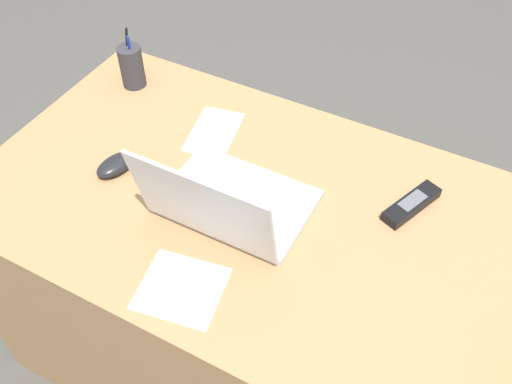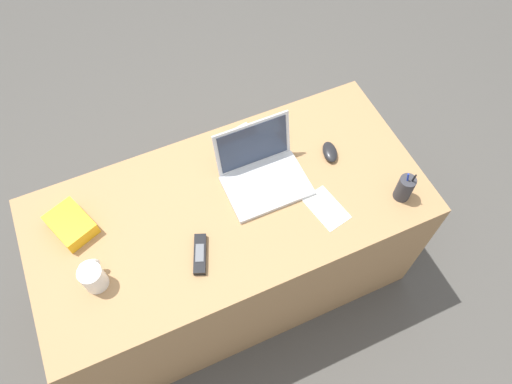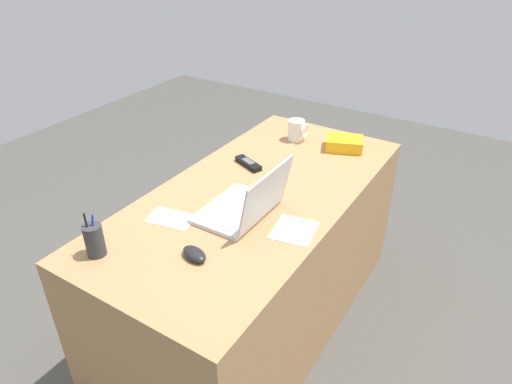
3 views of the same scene
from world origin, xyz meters
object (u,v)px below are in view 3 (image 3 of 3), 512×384
object	(u,v)px
coffee_mug_white	(297,130)
cordless_phone	(248,163)
pen_holder	(94,240)
computer_mouse	(194,254)
laptop	(245,205)
snack_bag	(344,144)

from	to	relation	value
coffee_mug_white	cordless_phone	xyz separation A→B (m)	(0.38, -0.05, -0.04)
pen_holder	computer_mouse	bearing A→B (deg)	118.94
coffee_mug_white	computer_mouse	bearing A→B (deg)	8.65
laptop	pen_holder	size ratio (longest dim) A/B	1.95
computer_mouse	pen_holder	distance (m)	0.34
laptop	snack_bag	size ratio (longest dim) A/B	1.85
laptop	cordless_phone	world-z (taller)	laptop
pen_holder	snack_bag	distance (m)	1.29
coffee_mug_white	laptop	bearing A→B (deg)	12.53
laptop	cordless_phone	xyz separation A→B (m)	(-0.35, -0.22, -0.03)
laptop	pen_holder	xyz separation A→B (m)	(0.47, -0.30, 0.01)
laptop	cordless_phone	distance (m)	0.41
cordless_phone	snack_bag	world-z (taller)	snack_bag
laptop	snack_bag	world-z (taller)	laptop
laptop	pen_holder	world-z (taller)	laptop
computer_mouse	snack_bag	xyz separation A→B (m)	(-1.07, 0.09, 0.01)
laptop	computer_mouse	size ratio (longest dim) A/B	3.11
computer_mouse	coffee_mug_white	world-z (taller)	coffee_mug_white
computer_mouse	cordless_phone	world-z (taller)	computer_mouse
cordless_phone	snack_bag	bearing A→B (deg)	143.01
pen_holder	snack_bag	bearing A→B (deg)	162.42
cordless_phone	snack_bag	xyz separation A→B (m)	(-0.41, 0.31, 0.02)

